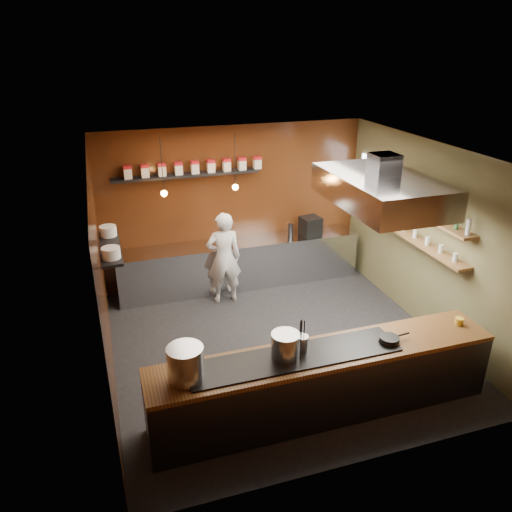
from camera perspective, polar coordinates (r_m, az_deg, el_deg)
name	(u,v)px	position (r m, az deg, el deg)	size (l,w,h in m)	color
floor	(279,344)	(7.96, 2.64, -10.04)	(5.00, 5.00, 0.00)	black
back_wall	(235,206)	(9.46, -2.45, 5.74)	(5.00, 5.00, 0.00)	#391A0A
left_wall	(102,281)	(6.84, -17.20, -2.72)	(5.00, 5.00, 0.00)	#391A0A
right_wall	(428,238)	(8.39, 19.09, 2.00)	(5.00, 5.00, 0.00)	brown
ceiling	(283,154)	(6.76, 3.12, 11.56)	(5.00, 5.00, 0.00)	silver
window_pane	(373,186)	(9.57, 13.27, 7.85)	(1.00, 1.00, 0.00)	white
prep_counter	(240,263)	(9.54, -1.81, -0.85)	(4.60, 0.65, 0.90)	silver
pass_counter	(323,382)	(6.50, 7.71, -14.06)	(4.40, 0.72, 0.94)	#38383D
tin_shelf	(187,175)	(8.94, -7.92, 9.15)	(2.60, 0.26, 0.04)	black
plate_shelf	(110,248)	(7.73, -16.32, 0.93)	(0.30, 1.40, 0.04)	black
bottle_shelf_upper	(412,208)	(8.38, 17.41, 5.28)	(0.26, 2.80, 0.04)	brown
bottle_shelf_lower	(408,235)	(8.54, 17.02, 2.30)	(0.26, 2.80, 0.04)	brown
extractor_hood	(381,190)	(7.10, 14.14, 7.36)	(1.20, 2.00, 0.72)	#38383D
pendant_left	(164,190)	(8.25, -10.50, 7.39)	(0.10, 0.10, 0.95)	black
pendant_right	(235,184)	(8.48, -2.38, 8.20)	(0.10, 0.10, 0.95)	black
storage_tins	(195,167)	(8.94, -7.01, 10.06)	(2.43, 0.13, 0.22)	beige
plate_stacks	(109,241)	(7.70, -16.41, 1.62)	(0.26, 1.16, 0.16)	white
bottles	(413,199)	(8.34, 17.52, 6.19)	(0.06, 2.66, 0.24)	silver
wine_glasses	(409,230)	(8.51, 17.09, 2.83)	(0.07, 2.37, 0.13)	silver
stockpot_large	(186,363)	(5.66, -8.05, -12.05)	(0.41, 0.41, 0.40)	silver
stockpot_small	(285,346)	(5.96, 3.38, -10.20)	(0.34, 0.34, 0.32)	#B7B9BE
utensil_crock	(302,344)	(6.12, 5.24, -9.93)	(0.16, 0.16, 0.21)	#B9BCC0
frying_pan	(390,339)	(6.52, 15.03, -9.18)	(0.43, 0.26, 0.07)	black
butter_jar	(459,321)	(7.19, 22.19, -6.93)	(0.11, 0.11, 0.10)	gold
espresso_machine	(310,226)	(9.69, 6.24, 3.43)	(0.36, 0.34, 0.36)	black
chef	(224,258)	(8.82, -3.70, -0.23)	(0.62, 0.40, 1.69)	silver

